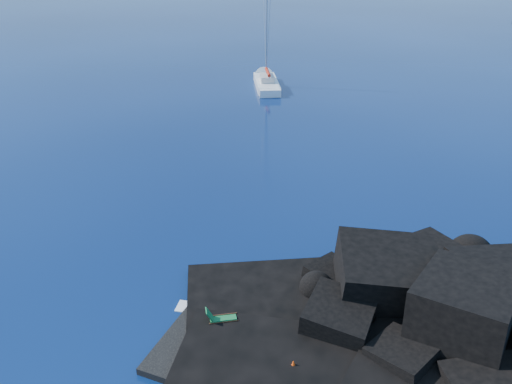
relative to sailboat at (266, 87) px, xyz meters
The scene contains 9 objects.
ground 47.25m from the sailboat, 81.16° to the right, with size 400.00×400.00×0.00m, color #030F32.
headland 48.16m from the sailboat, 65.12° to the right, with size 24.00×24.00×3.60m, color black, non-canonical shape.
beach 47.66m from the sailboat, 75.72° to the right, with size 8.50×6.00×0.70m, color black.
surf_foam 43.46m from the sailboat, 73.61° to the right, with size 10.00×8.00×0.06m, color white, non-canonical shape.
sailboat is the anchor object (origin of this frame).
deck_chair 46.03m from the sailboat, 77.60° to the right, with size 1.45×0.64×1.00m, color #156230, non-canonical shape.
towel 47.57m from the sailboat, 74.81° to the right, with size 2.03×0.96×0.05m, color white.
sunbather 47.57m from the sailboat, 74.81° to the right, with size 1.75×0.43×0.23m, color tan, non-canonical shape.
marker_cone 48.86m from the sailboat, 73.65° to the right, with size 0.35×0.35×0.53m, color #FF470D.
Camera 1 is at (9.35, -15.85, 16.79)m, focal length 35.00 mm.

